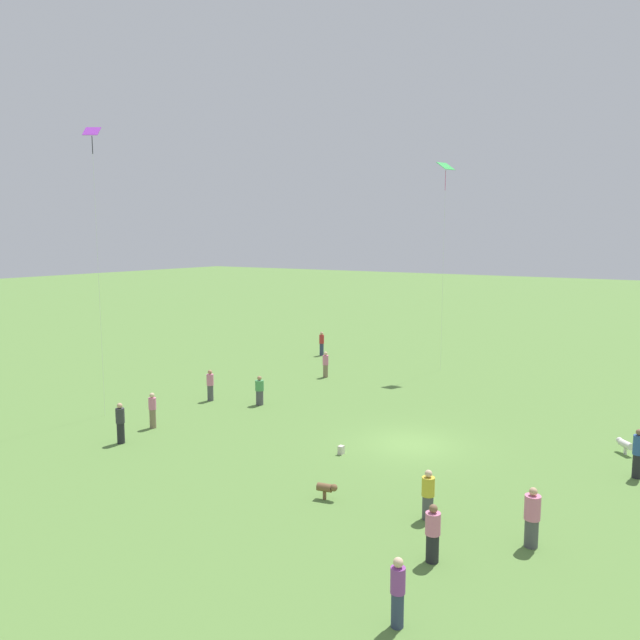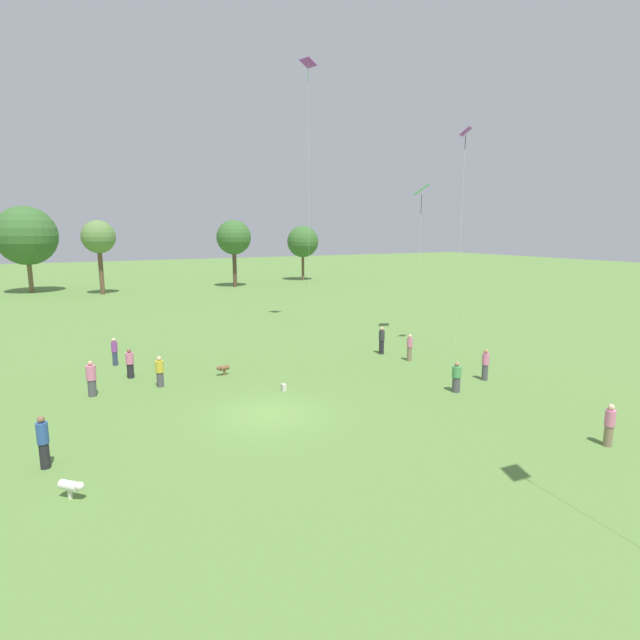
% 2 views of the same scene
% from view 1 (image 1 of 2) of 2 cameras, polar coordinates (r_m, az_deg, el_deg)
% --- Properties ---
extents(ground_plane, '(240.00, 240.00, 0.00)m').
position_cam_1_polar(ground_plane, '(27.90, 8.29, -11.16)').
color(ground_plane, '#5B843D').
extents(person_0, '(0.54, 0.54, 1.63)m').
position_cam_1_polar(person_0, '(20.84, 9.85, -15.49)').
color(person_0, '#4C4C51').
rests_on(person_0, ground_plane).
extents(person_2, '(0.49, 0.49, 1.70)m').
position_cam_1_polar(person_2, '(15.70, 7.12, -23.46)').
color(person_2, '#333D5B').
rests_on(person_2, ground_plane).
extents(person_3, '(0.44, 0.44, 1.66)m').
position_cam_1_polar(person_3, '(39.99, 0.51, -4.09)').
color(person_3, '#847056').
rests_on(person_3, ground_plane).
extents(person_4, '(0.48, 0.48, 1.80)m').
position_cam_1_polar(person_4, '(28.80, -17.79, -8.97)').
color(person_4, '#232328').
rests_on(person_4, ground_plane).
extents(person_5, '(0.52, 0.52, 1.88)m').
position_cam_1_polar(person_5, '(26.48, 27.05, -10.82)').
color(person_5, '#232328').
rests_on(person_5, ground_plane).
extents(person_6, '(0.51, 0.51, 1.82)m').
position_cam_1_polar(person_6, '(47.25, 0.15, -2.17)').
color(person_6, '#333D5B').
rests_on(person_6, ground_plane).
extents(person_7, '(0.49, 0.49, 1.58)m').
position_cam_1_polar(person_7, '(33.70, -5.55, -6.47)').
color(person_7, '#4C4C51').
rests_on(person_7, ground_plane).
extents(person_8, '(0.47, 0.47, 1.69)m').
position_cam_1_polar(person_8, '(30.61, -15.07, -7.98)').
color(person_8, '#847056').
rests_on(person_8, ground_plane).
extents(person_9, '(0.54, 0.54, 1.72)m').
position_cam_1_polar(person_9, '(34.87, -10.01, -5.91)').
color(person_9, '#4C4C51').
rests_on(person_9, ground_plane).
extents(person_10, '(0.52, 0.52, 1.79)m').
position_cam_1_polar(person_10, '(19.88, 18.82, -16.74)').
color(person_10, '#4C4C51').
rests_on(person_10, ground_plane).
extents(person_11, '(0.46, 0.46, 1.67)m').
position_cam_1_polar(person_11, '(18.43, 10.27, -18.67)').
color(person_11, '#232328').
rests_on(person_11, ground_plane).
extents(kite_0, '(1.09, 1.17, 13.76)m').
position_cam_1_polar(kite_0, '(42.34, 11.40, 12.84)').
color(kite_0, green).
rests_on(kite_0, ground_plane).
extents(kite_5, '(0.94, 0.90, 14.15)m').
position_cam_1_polar(kite_5, '(32.66, -20.07, 14.32)').
color(kite_5, purple).
rests_on(kite_5, ground_plane).
extents(dog_0, '(0.74, 0.38, 0.59)m').
position_cam_1_polar(dog_0, '(22.08, 0.65, -15.12)').
color(dog_0, brown).
rests_on(dog_0, ground_plane).
extents(dog_1, '(0.74, 0.75, 0.60)m').
position_cam_1_polar(dog_1, '(29.23, 26.05, -10.14)').
color(dog_1, silver).
rests_on(dog_1, ground_plane).
extents(picnic_bag_0, '(0.21, 0.26, 0.36)m').
position_cam_1_polar(picnic_bag_0, '(26.37, 1.94, -11.80)').
color(picnic_bag_0, beige).
rests_on(picnic_bag_0, ground_plane).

